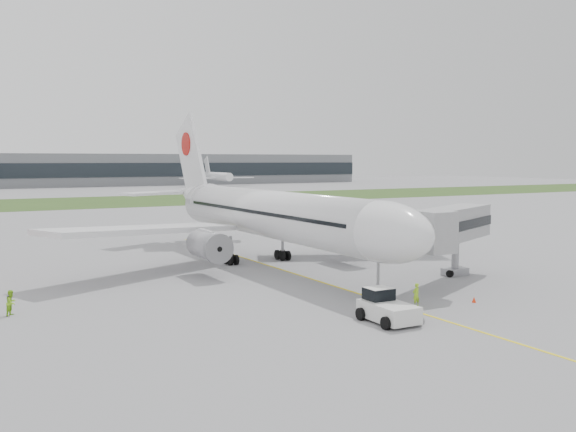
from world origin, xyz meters
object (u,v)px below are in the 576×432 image
airliner (266,213)px  pushback_tug (386,307)px  jet_bridge (447,226)px  ground_crew_near (416,295)px

airliner → pushback_tug: (-3.78, -25.78, -4.62)m
jet_bridge → ground_crew_near: size_ratio=8.00×
airliner → jet_bridge: airliner is taller
jet_bridge → ground_crew_near: bearing=-170.9°
airliner → jet_bridge: bearing=-59.4°
airliner → pushback_tug: 26.46m
pushback_tug → ground_crew_near: pushback_tug is taller
pushback_tug → jet_bridge: (13.81, 8.80, 4.18)m
pushback_tug → ground_crew_near: 5.60m
pushback_tug → airliner: bearing=82.6°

